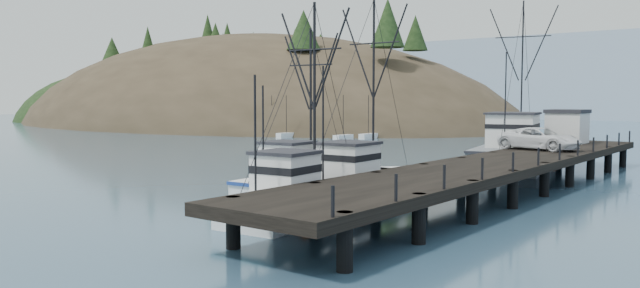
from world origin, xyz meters
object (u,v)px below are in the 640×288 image
(trawler_mid, at_px, (302,182))
(pier_shed, at_px, (567,126))
(work_vessel, at_px, (517,152))
(pier, at_px, (501,165))
(pickup_truck, at_px, (540,139))
(trawler_near, at_px, (304,200))
(trawler_far, at_px, (363,183))
(motorboat, at_px, (336,145))

(trawler_mid, height_order, pier_shed, trawler_mid)
(work_vessel, bearing_deg, trawler_mid, -100.42)
(pier, relative_size, pickup_truck, 7.56)
(trawler_near, distance_m, trawler_far, 6.99)
(trawler_near, bearing_deg, pier_shed, 83.71)
(work_vessel, distance_m, motorboat, 28.41)
(trawler_far, distance_m, motorboat, 40.41)
(pier, height_order, trawler_near, trawler_near)
(work_vessel, bearing_deg, pickup_truck, -57.23)
(pier_shed, bearing_deg, trawler_mid, -106.37)
(trawler_near, height_order, motorboat, trawler_near)
(trawler_far, height_order, motorboat, trawler_far)
(pier, bearing_deg, pickup_truck, 94.10)
(trawler_near, xyz_separation_m, trawler_far, (-1.15, 6.90, 0.00))
(pickup_truck, bearing_deg, motorboat, 71.12)
(trawler_near, distance_m, pier_shed, 30.88)
(pier_shed, bearing_deg, work_vessel, -142.77)
(trawler_far, bearing_deg, pier_shed, 79.20)
(pier, distance_m, trawler_near, 14.19)
(trawler_near, relative_size, pier_shed, 3.35)
(trawler_mid, bearing_deg, pickup_truck, 64.91)
(trawler_far, xyz_separation_m, pier_shed, (4.52, 23.70, 2.60))
(work_vessel, bearing_deg, motorboat, 158.51)
(pier, xyz_separation_m, trawler_mid, (-8.70, -8.48, -0.87))
(trawler_far, height_order, work_vessel, work_vessel)
(trawler_mid, distance_m, trawler_far, 3.60)
(trawler_near, relative_size, motorboat, 2.18)
(trawler_far, distance_m, work_vessel, 21.25)
(pier_shed, distance_m, motorboat, 30.91)
(trawler_near, height_order, pier_shed, trawler_near)
(trawler_near, bearing_deg, motorboat, 124.36)
(trawler_near, relative_size, trawler_far, 0.90)
(motorboat, bearing_deg, pier_shed, -21.32)
(trawler_mid, distance_m, motorboat, 40.22)
(pier_shed, bearing_deg, trawler_near, -96.29)
(motorboat, bearing_deg, pickup_truck, -34.78)
(trawler_mid, xyz_separation_m, work_vessel, (4.26, 23.17, 0.41))
(pier, distance_m, pickup_truck, 8.85)
(trawler_mid, xyz_separation_m, pier_shed, (7.54, 25.66, 2.60))
(pickup_truck, bearing_deg, trawler_far, 171.17)
(pier_shed, xyz_separation_m, pickup_truck, (0.54, -8.42, -0.61))
(trawler_far, bearing_deg, pickup_truck, 71.68)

